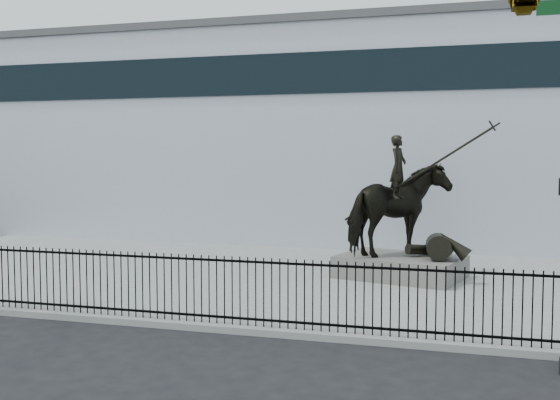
# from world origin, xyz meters

# --- Properties ---
(ground) EXTENTS (120.00, 120.00, 0.00)m
(ground) POSITION_xyz_m (0.00, 0.00, 0.00)
(ground) COLOR black
(ground) RESTS_ON ground
(plaza) EXTENTS (30.00, 12.00, 0.15)m
(plaza) POSITION_xyz_m (0.00, 7.00, 0.07)
(plaza) COLOR gray
(plaza) RESTS_ON ground
(building) EXTENTS (44.00, 14.00, 9.00)m
(building) POSITION_xyz_m (0.00, 20.00, 4.50)
(building) COLOR white
(building) RESTS_ON ground
(picket_fence) EXTENTS (22.10, 0.10, 1.50)m
(picket_fence) POSITION_xyz_m (0.00, 1.25, 0.90)
(picket_fence) COLOR black
(picket_fence) RESTS_ON plaza
(statue_plinth) EXTENTS (4.01, 3.24, 0.66)m
(statue_plinth) POSITION_xyz_m (3.31, 7.78, 0.48)
(statue_plinth) COLOR #625E59
(statue_plinth) RESTS_ON plaza
(equestrian_statue) EXTENTS (4.35, 3.30, 3.81)m
(equestrian_statue) POSITION_xyz_m (3.38, 7.76, 2.18)
(equestrian_statue) COLOR black
(equestrian_statue) RESTS_ON statue_plinth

